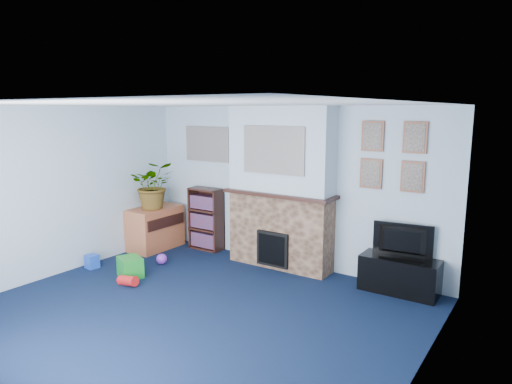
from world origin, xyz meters
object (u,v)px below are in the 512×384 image
Objects in this scene: sideboard at (155,228)px; tv_stand at (399,276)px; bookshelf at (206,220)px; television at (402,241)px.

tv_stand is at bearing 5.42° from sideboard.
tv_stand is at bearing -1.33° from bookshelf.
tv_stand is 0.94× the size of bookshelf.
sideboard is (-4.05, -0.38, 0.12)m from tv_stand.
bookshelf is at bearing 178.67° from tv_stand.
sideboard is at bearing -1.41° from television.
television is at bearing -0.98° from bookshelf.
bookshelf is (-3.30, 0.08, 0.28)m from tv_stand.
television is 0.83× the size of sideboard.
tv_stand is 0.46m from television.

